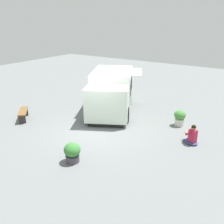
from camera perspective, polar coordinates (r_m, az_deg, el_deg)
The scene contains 6 objects.
ground_plane at distance 12.93m, azimuth -3.07°, elevation -3.78°, with size 40.00×40.00×0.00m, color slate.
food_truck at distance 15.11m, azimuth -0.18°, elevation 4.27°, with size 5.58×4.35×2.26m.
person_customer at distance 11.86m, azimuth 17.19°, elevation -5.17°, with size 0.61×0.78×0.91m.
planter_flowering_near at distance 13.62m, azimuth 14.69°, elevation -1.12°, with size 0.58×0.58×0.82m.
planter_flowering_far at distance 10.09m, azimuth -8.74°, elevation -8.71°, with size 0.64×0.64×0.78m.
plaza_bench at distance 14.78m, azimuth -18.93°, elevation -0.19°, with size 1.29×1.29×0.51m.
Camera 1 is at (-9.42, -7.12, 5.26)m, focal length 41.55 mm.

